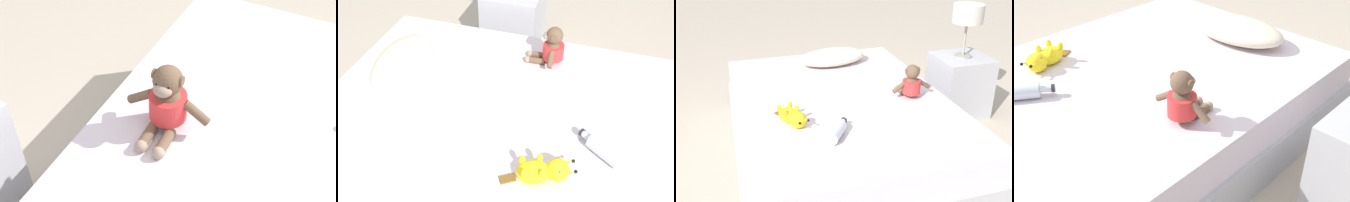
% 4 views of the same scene
% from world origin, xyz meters
% --- Properties ---
extents(plush_monkey, '(0.29, 0.23, 0.24)m').
position_xyz_m(plush_monkey, '(0.46, -0.13, 0.51)').
color(plush_monkey, brown).
rests_on(plush_monkey, bed).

